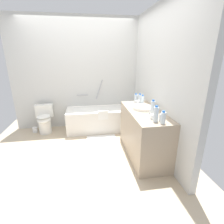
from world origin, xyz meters
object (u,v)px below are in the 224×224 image
(drinking_glass_0, at_px, (137,103))
(drinking_glass_3, at_px, (161,118))
(drinking_glass_1, at_px, (151,111))
(toilet_paper_roll, at_px, (35,130))
(drinking_glass_2, at_px, (152,117))
(water_bottle_5, at_px, (140,99))
(bath_mat, at_px, (102,140))
(toilet, at_px, (45,120))
(water_bottle_1, at_px, (156,114))
(bathtub, at_px, (103,118))
(sink_basin, at_px, (143,108))
(water_bottle_3, at_px, (153,108))
(sink_faucet, at_px, (154,107))
(water_bottle_4, at_px, (142,101))
(water_bottle_0, at_px, (163,118))
(water_bottle_2, at_px, (136,98))

(drinking_glass_0, bearing_deg, drinking_glass_3, -83.65)
(drinking_glass_3, bearing_deg, drinking_glass_1, 93.01)
(toilet_paper_roll, bearing_deg, drinking_glass_2, -37.09)
(water_bottle_5, relative_size, drinking_glass_1, 2.44)
(drinking_glass_2, height_order, bath_mat, drinking_glass_2)
(toilet, distance_m, water_bottle_1, 2.65)
(bathtub, height_order, water_bottle_1, bathtub)
(sink_basin, bearing_deg, toilet_paper_roll, 152.52)
(water_bottle_3, bearing_deg, toilet, 143.37)
(toilet, xyz_separation_m, water_bottle_3, (1.98, -1.47, 0.63))
(sink_basin, relative_size, drinking_glass_1, 4.50)
(sink_basin, distance_m, drinking_glass_2, 0.50)
(sink_faucet, bearing_deg, drinking_glass_3, -102.37)
(toilet, xyz_separation_m, water_bottle_5, (2.01, -0.73, 0.60))
(water_bottle_3, xyz_separation_m, drinking_glass_1, (0.02, 0.11, -0.08))
(sink_faucet, height_order, water_bottle_4, water_bottle_4)
(bath_mat, bearing_deg, drinking_glass_1, -45.90)
(sink_basin, relative_size, toilet_paper_roll, 2.83)
(sink_basin, xyz_separation_m, water_bottle_5, (0.07, 0.38, 0.06))
(sink_basin, height_order, sink_faucet, sink_faucet)
(water_bottle_3, relative_size, toilet_paper_roll, 2.05)
(water_bottle_4, distance_m, drinking_glass_1, 0.47)
(drinking_glass_0, bearing_deg, water_bottle_1, -89.66)
(water_bottle_3, xyz_separation_m, water_bottle_4, (0.03, 0.57, -0.03))
(bathtub, relative_size, toilet, 2.58)
(water_bottle_4, relative_size, water_bottle_5, 1.06)
(bath_mat, bearing_deg, water_bottle_5, -9.94)
(water_bottle_0, relative_size, toilet_paper_roll, 1.48)
(drinking_glass_0, distance_m, drinking_glass_2, 0.74)
(drinking_glass_2, xyz_separation_m, toilet_paper_roll, (-2.17, 1.64, -0.80))
(bathtub, xyz_separation_m, toilet_paper_roll, (-1.59, 0.06, -0.22))
(water_bottle_2, bearing_deg, water_bottle_3, -87.68)
(water_bottle_0, distance_m, toilet_paper_roll, 3.01)
(sink_faucet, distance_m, water_bottle_3, 0.41)
(sink_basin, xyz_separation_m, water_bottle_0, (0.06, -0.68, 0.06))
(water_bottle_4, relative_size, drinking_glass_2, 2.65)
(bath_mat, bearing_deg, water_bottle_3, -50.40)
(water_bottle_3, height_order, drinking_glass_0, water_bottle_3)
(water_bottle_2, xyz_separation_m, drinking_glass_2, (-0.02, -0.93, -0.05))
(water_bottle_1, height_order, water_bottle_2, water_bottle_1)
(sink_faucet, bearing_deg, water_bottle_4, 122.60)
(bathtub, bearing_deg, water_bottle_3, -66.16)
(toilet, bearing_deg, sink_faucet, 58.09)
(toilet, bearing_deg, sink_basin, 55.68)
(sink_faucet, height_order, drinking_glass_1, drinking_glass_1)
(toilet, height_order, sink_faucet, sink_faucet)
(water_bottle_5, bearing_deg, water_bottle_3, -92.60)
(drinking_glass_0, distance_m, bath_mat, 1.12)
(water_bottle_2, bearing_deg, drinking_glass_2, -91.52)
(water_bottle_0, relative_size, drinking_glass_2, 2.42)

